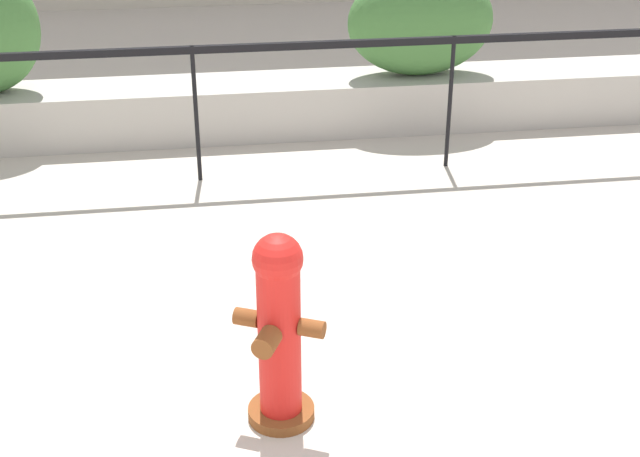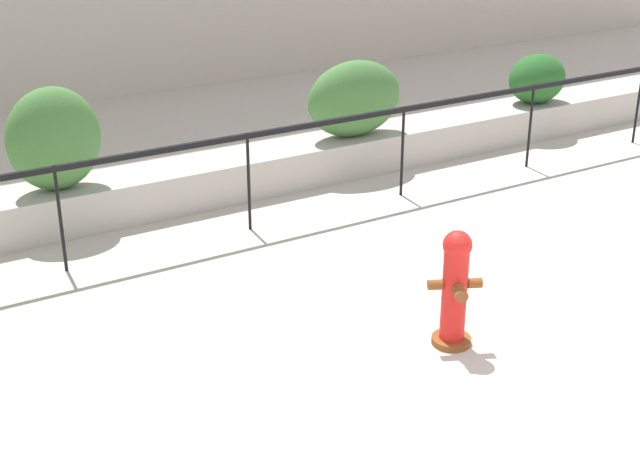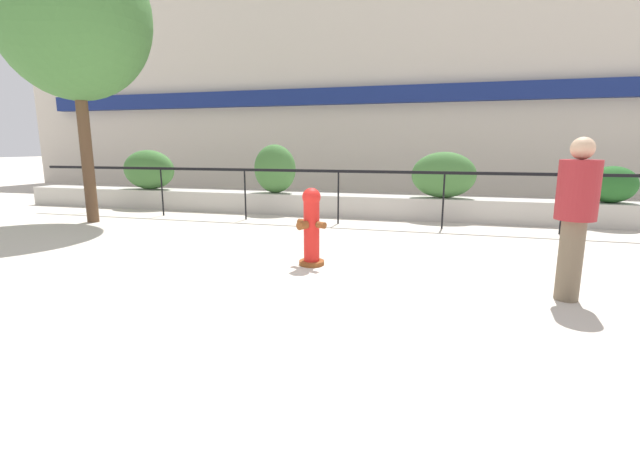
{
  "view_description": "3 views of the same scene",
  "coord_description": "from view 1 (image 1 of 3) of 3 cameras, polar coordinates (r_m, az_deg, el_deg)",
  "views": [
    {
      "loc": [
        -0.0,
        -2.11,
        3.01
      ],
      "look_at": [
        0.73,
        2.9,
        0.48
      ],
      "focal_mm": 50.0,
      "sensor_mm": 36.0,
      "label": 1
    },
    {
      "loc": [
        -4.21,
        -3.62,
        4.02
      ],
      "look_at": [
        0.04,
        3.41,
        0.54
      ],
      "focal_mm": 50.0,
      "sensor_mm": 36.0,
      "label": 2
    },
    {
      "loc": [
        1.95,
        -3.91,
        1.64
      ],
      "look_at": [
        0.34,
        2.14,
        0.43
      ],
      "focal_mm": 24.0,
      "sensor_mm": 36.0,
      "label": 3
    }
  ],
  "objects": [
    {
      "name": "hedge_bush_2",
      "position": [
        8.62,
        6.5,
        13.02
      ],
      "size": [
        1.39,
        0.63,
        1.01
      ],
      "primitive_type": "ellipsoid",
      "color": "#427538",
      "rests_on": "planter_wall_low"
    },
    {
      "name": "planter_wall_low",
      "position": [
        8.56,
        -7.92,
        7.55
      ],
      "size": [
        18.0,
        0.7,
        0.5
      ],
      "primitive_type": "cube",
      "color": "#B7B2A8",
      "rests_on": "ground"
    },
    {
      "name": "fence_railing_segment",
      "position": [
        7.29,
        -8.11,
        10.48
      ],
      "size": [
        15.0,
        0.05,
        1.15
      ],
      "color": "black",
      "rests_on": "ground"
    },
    {
      "name": "fire_hydrant",
      "position": [
        4.51,
        -2.58,
        -6.45
      ],
      "size": [
        0.47,
        0.48,
        1.08
      ],
      "color": "brown",
      "rests_on": "ground"
    }
  ]
}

